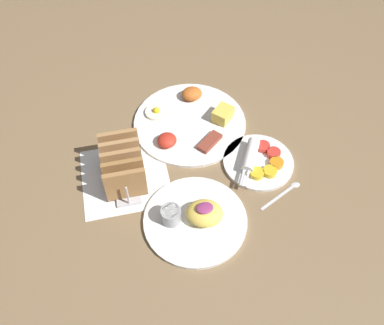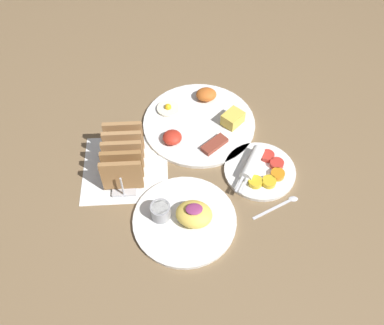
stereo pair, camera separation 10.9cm
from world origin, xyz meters
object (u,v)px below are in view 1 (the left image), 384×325
object	(u,v)px
plate_breakfast	(189,121)
plate_foreground	(195,218)
toast_rack	(123,165)
plate_condiments	(258,161)

from	to	relation	value
plate_breakfast	plate_foreground	xyz separation A→B (m)	(-0.05, -0.31, 0.01)
plate_foreground	toast_rack	distance (m)	0.22
plate_condiments	toast_rack	xyz separation A→B (m)	(-0.35, 0.03, 0.04)
plate_breakfast	plate_foreground	size ratio (longest dim) A/B	1.28
plate_foreground	toast_rack	size ratio (longest dim) A/B	1.38
plate_foreground	plate_breakfast	bearing A→B (deg)	80.15
plate_condiments	toast_rack	world-z (taller)	toast_rack
plate_condiments	plate_foreground	distance (m)	0.24
plate_breakfast	toast_rack	world-z (taller)	toast_rack
plate_condiments	toast_rack	distance (m)	0.35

